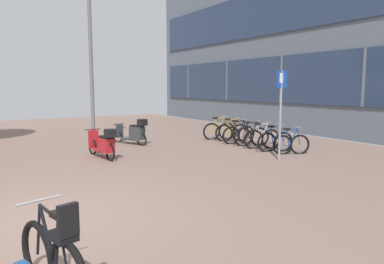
# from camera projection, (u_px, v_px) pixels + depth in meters

# --- Properties ---
(ground) EXTENTS (21.00, 40.00, 0.13)m
(ground) POSITION_uv_depth(u_px,v_px,m) (123.00, 205.00, 6.66)
(ground) COLOR #211F2B
(bicycle_foreground) EXTENTS (0.59, 1.42, 1.12)m
(bicycle_foreground) POSITION_uv_depth(u_px,v_px,m) (51.00, 262.00, 3.64)
(bicycle_foreground) COLOR black
(bicycle_foreground) RESTS_ON ground
(bicycle_rack_00) EXTENTS (1.19, 0.59, 0.93)m
(bicycle_rack_00) POSITION_uv_depth(u_px,v_px,m) (291.00, 144.00, 11.60)
(bicycle_rack_00) COLOR black
(bicycle_rack_00) RESTS_ON ground
(bicycle_rack_01) EXTENTS (1.25, 0.54, 0.96)m
(bicycle_rack_01) POSITION_uv_depth(u_px,v_px,m) (275.00, 141.00, 12.11)
(bicycle_rack_01) COLOR black
(bicycle_rack_01) RESTS_ON ground
(bicycle_rack_02) EXTENTS (1.28, 0.62, 0.99)m
(bicycle_rack_02) POSITION_uv_depth(u_px,v_px,m) (262.00, 139.00, 12.66)
(bicycle_rack_02) COLOR black
(bicycle_rack_02) RESTS_ON ground
(bicycle_rack_03) EXTENTS (1.29, 0.61, 0.99)m
(bicycle_rack_03) POSITION_uv_depth(u_px,v_px,m) (251.00, 136.00, 13.25)
(bicycle_rack_03) COLOR black
(bicycle_rack_03) RESTS_ON ground
(bicycle_rack_04) EXTENTS (1.35, 0.49, 0.99)m
(bicycle_rack_04) POSITION_uv_depth(u_px,v_px,m) (239.00, 135.00, 13.76)
(bicycle_rack_04) COLOR black
(bicycle_rack_04) RESTS_ON ground
(bicycle_rack_05) EXTENTS (1.29, 0.66, 1.00)m
(bicycle_rack_05) POSITION_uv_depth(u_px,v_px,m) (232.00, 132.00, 14.41)
(bicycle_rack_05) COLOR black
(bicycle_rack_05) RESTS_ON ground
(bicycle_rack_06) EXTENTS (1.34, 0.59, 1.01)m
(bicycle_rack_06) POSITION_uv_depth(u_px,v_px,m) (219.00, 131.00, 14.87)
(bicycle_rack_06) COLOR black
(bicycle_rack_06) RESTS_ON ground
(scooter_near) EXTENTS (0.54, 1.88, 0.98)m
(scooter_near) POSITION_uv_depth(u_px,v_px,m) (104.00, 144.00, 10.86)
(scooter_near) COLOR black
(scooter_near) RESTS_ON ground
(scooter_mid) EXTENTS (0.89, 1.72, 1.02)m
(scooter_mid) POSITION_uv_depth(u_px,v_px,m) (134.00, 133.00, 13.52)
(scooter_mid) COLOR black
(scooter_mid) RESTS_ON ground
(parking_sign) EXTENTS (0.40, 0.07, 2.66)m
(parking_sign) POSITION_uv_depth(u_px,v_px,m) (281.00, 106.00, 10.49)
(parking_sign) COLOR gray
(parking_sign) RESTS_ON ground
(lamp_post) EXTENTS (0.20, 0.52, 6.38)m
(lamp_post) POSITION_uv_depth(u_px,v_px,m) (91.00, 52.00, 13.72)
(lamp_post) COLOR slate
(lamp_post) RESTS_ON ground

